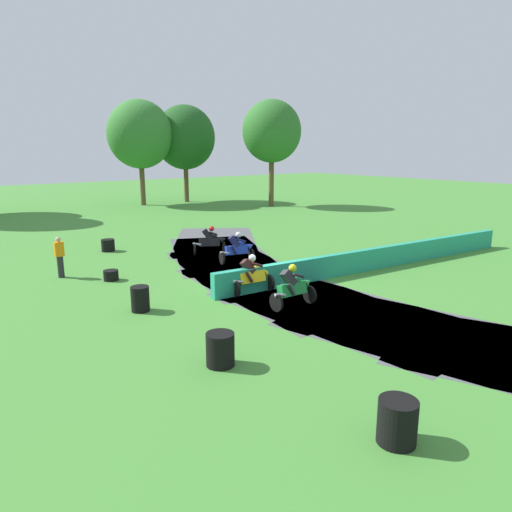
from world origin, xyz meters
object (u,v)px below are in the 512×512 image
tire_stack_extra_a (397,421)px  tire_stack_far (220,349)px  tire_stack_near (108,245)px  motorcycle_lead_black (211,241)px  motorcycle_trailing_yellow (253,275)px  track_marshal (60,257)px  tire_stack_mid_a (111,275)px  motorcycle_fourth_green (294,287)px  tire_stack_mid_b (140,299)px  motorcycle_chase_blue (238,248)px

tire_stack_extra_a → tire_stack_far: bearing=100.6°
tire_stack_far → tire_stack_near: bearing=80.2°
motorcycle_lead_black → tire_stack_far: 12.07m
motorcycle_lead_black → motorcycle_trailing_yellow: size_ratio=1.01×
track_marshal → tire_stack_mid_a: bearing=-48.7°
track_marshal → motorcycle_lead_black: bearing=0.2°
tire_stack_near → motorcycle_trailing_yellow: bearing=-80.6°
tire_stack_far → track_marshal: (-0.82, 10.34, 0.42)m
motorcycle_trailing_yellow → tire_stack_extra_a: (-3.24, -8.49, -0.24)m
motorcycle_trailing_yellow → motorcycle_fourth_green: 1.97m
motorcycle_trailing_yellow → track_marshal: size_ratio=1.05×
motorcycle_fourth_green → tire_stack_mid_a: size_ratio=2.96×
motorcycle_trailing_yellow → tire_stack_mid_b: (-3.99, 0.58, -0.24)m
motorcycle_trailing_yellow → motorcycle_fourth_green: motorcycle_fourth_green is taller
motorcycle_trailing_yellow → motorcycle_chase_blue: bearing=61.7°
tire_stack_near → tire_stack_mid_b: (-2.35, -9.28, 0.10)m
tire_stack_mid_a → tire_stack_mid_b: (-0.54, -4.02, 0.20)m
tire_stack_mid_a → track_marshal: 2.24m
motorcycle_lead_black → tire_stack_mid_b: (-6.11, -5.66, -0.24)m
motorcycle_lead_black → motorcycle_fourth_green: size_ratio=1.02×
tire_stack_near → tire_stack_mid_a: bearing=-109.0°
motorcycle_lead_black → tire_stack_extra_a: size_ratio=2.15×
motorcycle_fourth_green → motorcycle_lead_black: bearing=76.7°
tire_stack_near → tire_stack_mid_b: tire_stack_mid_b is taller
motorcycle_chase_blue → motorcycle_trailing_yellow: bearing=-118.3°
tire_stack_mid_b → track_marshal: track_marshal is taller
motorcycle_lead_black → tire_stack_extra_a: (-5.35, -14.73, -0.24)m
motorcycle_fourth_green → tire_stack_far: size_ratio=2.11×
tire_stack_near → tire_stack_far: 14.20m
motorcycle_chase_blue → tire_stack_far: (-6.20, -8.12, -0.26)m
motorcycle_lead_black → motorcycle_trailing_yellow: motorcycle_trailing_yellow is taller
motorcycle_trailing_yellow → tire_stack_mid_a: 5.76m
tire_stack_near → tire_stack_far: bearing=-99.8°
tire_stack_extra_a → track_marshal: 14.80m
tire_stack_near → tire_stack_mid_a: (-1.81, -5.26, -0.10)m
motorcycle_lead_black → tire_stack_near: bearing=136.1°
motorcycle_chase_blue → tire_stack_mid_b: bearing=-150.9°
motorcycle_chase_blue → motorcycle_fourth_green: motorcycle_chase_blue is taller
motorcycle_chase_blue → motorcycle_trailing_yellow: size_ratio=1.00×
tire_stack_near → tire_stack_far: size_ratio=0.81×
motorcycle_lead_black → track_marshal: track_marshal is taller
motorcycle_chase_blue → tire_stack_far: 10.22m
motorcycle_chase_blue → motorcycle_fourth_green: 6.27m
tire_stack_near → tire_stack_extra_a: bearing=-95.0°
motorcycle_fourth_green → tire_stack_mid_b: (-4.16, 2.54, -0.25)m
tire_stack_mid_b → track_marshal: size_ratio=0.49×
motorcycle_lead_black → track_marshal: bearing=-179.8°
tire_stack_mid_a → track_marshal: bearing=131.3°
motorcycle_chase_blue → tire_stack_extra_a: (-5.39, -12.48, -0.26)m
tire_stack_near → track_marshal: 4.90m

